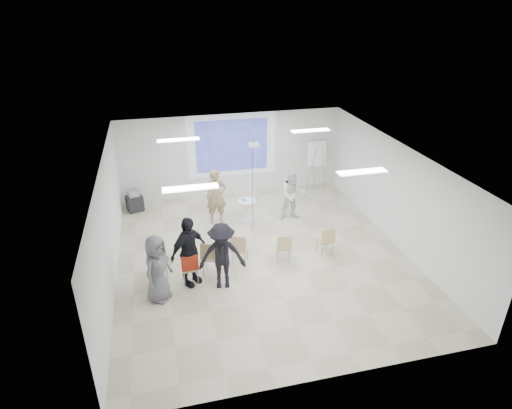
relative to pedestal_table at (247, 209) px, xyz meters
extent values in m
cube|color=beige|center=(-0.03, -2.24, -0.46)|extent=(8.00, 9.00, 0.10)
cube|color=white|center=(-0.03, -2.24, 2.64)|extent=(8.00, 9.00, 0.10)
cube|color=silver|center=(-0.03, 2.31, 1.09)|extent=(8.00, 0.10, 3.00)
cube|color=silver|center=(-4.08, -2.24, 1.09)|extent=(0.10, 9.00, 3.00)
cube|color=silver|center=(4.02, -2.24, 1.09)|extent=(0.10, 9.00, 3.00)
cube|color=silver|center=(-0.03, 2.25, 1.44)|extent=(3.20, 0.01, 2.30)
cube|color=#2E379E|center=(-0.03, 2.23, 1.44)|extent=(2.60, 0.01, 1.90)
cylinder|color=white|center=(0.00, 0.00, -0.38)|extent=(0.47, 0.47, 0.05)
cylinder|color=silver|center=(0.00, 0.00, -0.06)|extent=(0.13, 0.13, 0.64)
cylinder|color=white|center=(0.00, 0.00, 0.28)|extent=(0.65, 0.65, 0.04)
cube|color=white|center=(0.05, -0.03, 0.31)|extent=(0.23, 0.19, 0.01)
cube|color=teal|center=(-0.08, 0.05, 0.32)|extent=(0.16, 0.21, 0.01)
imported|color=#957D5B|center=(-0.96, 0.09, 0.62)|extent=(0.78, 0.55, 2.05)
imported|color=white|center=(1.49, -0.24, 0.55)|extent=(0.95, 0.77, 1.92)
cube|color=silver|center=(-0.78, 0.34, 0.95)|extent=(0.05, 0.13, 0.04)
cube|color=white|center=(1.31, 0.01, 0.89)|extent=(0.04, 0.12, 0.04)
cube|color=tan|center=(-2.85, -2.55, 0.05)|extent=(0.53, 0.53, 0.04)
cube|color=tan|center=(-2.91, -2.74, 0.30)|extent=(0.43, 0.21, 0.41)
cylinder|color=gray|center=(-3.07, -2.66, -0.18)|extent=(0.03, 0.03, 0.45)
cylinder|color=gray|center=(-2.74, -2.77, -0.18)|extent=(0.03, 0.03, 0.45)
cylinder|color=gray|center=(-2.97, -2.33, -0.18)|extent=(0.03, 0.03, 0.45)
cylinder|color=gray|center=(-2.63, -2.43, -0.18)|extent=(0.03, 0.03, 0.45)
cube|color=tan|center=(-2.15, -3.00, 0.04)|extent=(0.44, 0.44, 0.04)
cube|color=tan|center=(-2.14, -3.19, 0.28)|extent=(0.42, 0.11, 0.39)
cylinder|color=gray|center=(-2.31, -3.17, -0.19)|extent=(0.02, 0.02, 0.43)
cylinder|color=gray|center=(-1.97, -3.15, -0.19)|extent=(0.02, 0.02, 0.43)
cylinder|color=gray|center=(-2.33, -2.84, -0.19)|extent=(0.02, 0.02, 0.43)
cylinder|color=gray|center=(-1.99, -2.82, -0.19)|extent=(0.02, 0.02, 0.43)
cube|color=tan|center=(-1.55, -2.69, 0.09)|extent=(0.59, 0.59, 0.04)
cube|color=tan|center=(-1.63, -2.89, 0.36)|extent=(0.46, 0.25, 0.44)
cylinder|color=gray|center=(-1.79, -2.80, -0.17)|extent=(0.03, 0.03, 0.48)
cylinder|color=gray|center=(-1.44, -2.92, -0.17)|extent=(0.03, 0.03, 0.48)
cylinder|color=#909398|center=(-1.66, -2.45, -0.17)|extent=(0.03, 0.03, 0.48)
cylinder|color=gray|center=(-1.31, -2.57, -0.17)|extent=(0.03, 0.03, 0.48)
cube|color=tan|center=(-0.72, -2.42, 0.06)|extent=(0.57, 0.57, 0.04)
cube|color=tan|center=(-0.81, -2.60, 0.31)|extent=(0.43, 0.26, 0.41)
cylinder|color=#94979C|center=(-0.95, -2.51, -0.18)|extent=(0.03, 0.03, 0.45)
cylinder|color=gray|center=(-0.63, -2.65, -0.18)|extent=(0.03, 0.03, 0.45)
cylinder|color=#94989C|center=(-0.81, -2.18, -0.18)|extent=(0.03, 0.03, 0.45)
cylinder|color=gray|center=(-0.49, -2.33, -0.18)|extent=(0.03, 0.03, 0.45)
cube|color=tan|center=(0.48, -2.59, 0.02)|extent=(0.46, 0.46, 0.04)
cube|color=tan|center=(0.44, -2.77, 0.25)|extent=(0.40, 0.15, 0.38)
cylinder|color=gray|center=(0.29, -2.71, -0.20)|extent=(0.02, 0.02, 0.42)
cylinder|color=#979A9F|center=(0.60, -2.77, -0.20)|extent=(0.02, 0.02, 0.42)
cylinder|color=gray|center=(0.35, -2.40, -0.20)|extent=(0.02, 0.02, 0.42)
cylinder|color=gray|center=(0.66, -2.46, -0.20)|extent=(0.02, 0.02, 0.42)
cube|color=tan|center=(1.71, -2.52, 0.03)|extent=(0.46, 0.46, 0.04)
cube|color=tan|center=(1.74, -2.71, 0.27)|extent=(0.41, 0.13, 0.39)
cylinder|color=gray|center=(1.57, -2.71, -0.19)|extent=(0.02, 0.02, 0.43)
cylinder|color=#95989D|center=(1.90, -2.66, -0.19)|extent=(0.02, 0.02, 0.43)
cylinder|color=gray|center=(1.53, -2.38, -0.19)|extent=(0.02, 0.02, 0.43)
cylinder|color=gray|center=(1.86, -2.34, -0.19)|extent=(0.02, 0.02, 0.43)
cube|color=maroon|center=(-2.15, -3.22, 0.31)|extent=(0.41, 0.12, 0.39)
imported|color=black|center=(-1.55, -2.67, 0.12)|extent=(0.43, 0.37, 0.03)
imported|color=black|center=(-2.15, -3.04, 0.68)|extent=(1.46, 1.36, 2.16)
imported|color=black|center=(-1.36, -3.36, 0.61)|extent=(1.40, 0.90, 2.03)
imported|color=slate|center=(-2.94, -3.49, 0.56)|extent=(1.06, 1.13, 1.94)
cylinder|color=gray|center=(2.81, 1.68, 0.51)|extent=(0.35, 0.20, 1.81)
cylinder|color=gray|center=(3.32, 1.71, 0.51)|extent=(0.33, 0.23, 1.81)
cylinder|color=gray|center=(3.05, 2.02, 0.51)|extent=(0.05, 0.41, 1.81)
cube|color=white|center=(3.06, 1.82, 1.08)|extent=(0.73, 0.25, 1.01)
cube|color=#94969C|center=(3.06, 1.86, 1.54)|extent=(0.74, 0.10, 0.07)
cube|color=black|center=(-3.58, 1.54, -0.11)|extent=(0.62, 0.56, 0.52)
cube|color=#92949A|center=(-3.58, 1.54, 0.26)|extent=(0.44, 0.41, 0.23)
cylinder|color=black|center=(-3.74, 1.33, -0.38)|extent=(0.08, 0.08, 0.06)
cylinder|color=black|center=(-3.34, 1.46, -0.38)|extent=(0.08, 0.08, 0.06)
cylinder|color=black|center=(-3.83, 1.63, -0.38)|extent=(0.08, 0.08, 0.06)
cylinder|color=black|center=(-3.43, 1.76, -0.38)|extent=(0.08, 0.08, 0.06)
cube|color=white|center=(0.07, -0.74, 2.41)|extent=(0.30, 0.25, 0.10)
cylinder|color=gray|center=(0.07, -0.74, 2.52)|extent=(0.04, 0.04, 0.14)
cylinder|color=black|center=(0.01, -0.82, 0.98)|extent=(0.01, 0.01, 2.77)
cylinder|color=white|center=(0.11, -0.84, 0.98)|extent=(0.01, 0.01, 2.77)
cube|color=white|center=(-2.03, -0.24, 2.56)|extent=(1.20, 0.30, 0.02)
cube|color=white|center=(1.97, -0.24, 2.56)|extent=(1.20, 0.30, 0.02)
cube|color=white|center=(-2.03, -3.74, 2.56)|extent=(1.20, 0.30, 0.02)
cube|color=white|center=(1.97, -3.74, 2.56)|extent=(1.20, 0.30, 0.02)
camera|label=1|loc=(-2.63, -12.22, 6.27)|focal=30.00mm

